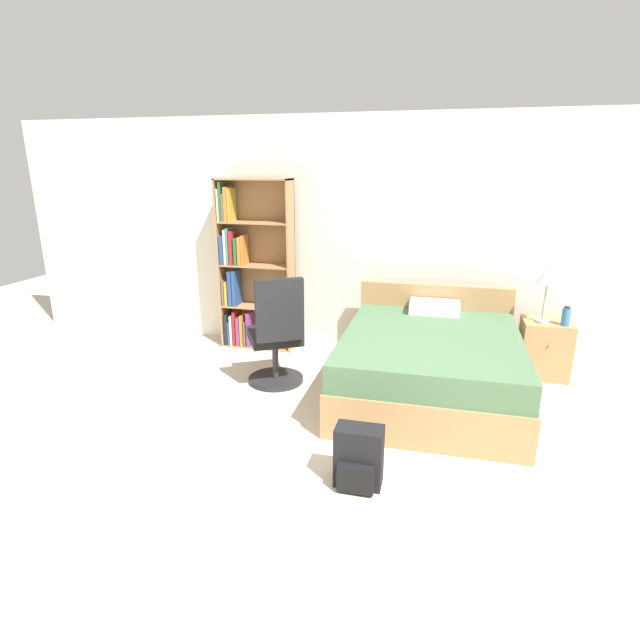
# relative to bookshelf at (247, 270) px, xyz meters

# --- Properties ---
(ground_plane) EXTENTS (14.00, 14.00, 0.00)m
(ground_plane) POSITION_rel_bookshelf_xyz_m (1.52, -2.99, -0.92)
(ground_plane) COLOR beige
(wall_back) EXTENTS (9.00, 0.06, 2.60)m
(wall_back) POSITION_rel_bookshelf_xyz_m (1.52, 0.24, 0.38)
(wall_back) COLOR silver
(wall_back) RESTS_ON ground_plane
(bookshelf) EXTENTS (0.85, 0.26, 1.94)m
(bookshelf) POSITION_rel_bookshelf_xyz_m (0.00, 0.00, 0.00)
(bookshelf) COLOR #AD7F51
(bookshelf) RESTS_ON ground_plane
(bed) EXTENTS (1.58, 1.94, 0.87)m
(bed) POSITION_rel_bookshelf_xyz_m (2.13, -0.87, -0.60)
(bed) COLOR #AD7F51
(bed) RESTS_ON ground_plane
(office_chair) EXTENTS (0.68, 0.71, 1.10)m
(office_chair) POSITION_rel_bookshelf_xyz_m (0.69, -1.01, -0.42)
(office_chair) COLOR #232326
(office_chair) RESTS_ON ground_plane
(nightstand) EXTENTS (0.47, 0.44, 0.58)m
(nightstand) POSITION_rel_bookshelf_xyz_m (3.24, -0.12, -0.63)
(nightstand) COLOR #AD7F51
(nightstand) RESTS_ON ground_plane
(table_lamp) EXTENTS (0.22, 0.22, 0.58)m
(table_lamp) POSITION_rel_bookshelf_xyz_m (3.18, -0.16, 0.12)
(table_lamp) COLOR #B2B2B7
(table_lamp) RESTS_ON nightstand
(water_bottle) EXTENTS (0.08, 0.08, 0.19)m
(water_bottle) POSITION_rel_bookshelf_xyz_m (3.38, -0.22, -0.25)
(water_bottle) COLOR teal
(water_bottle) RESTS_ON nightstand
(backpack_black) EXTENTS (0.32, 0.24, 0.42)m
(backpack_black) POSITION_rel_bookshelf_xyz_m (1.73, -2.40, -0.72)
(backpack_black) COLOR black
(backpack_black) RESTS_ON ground_plane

